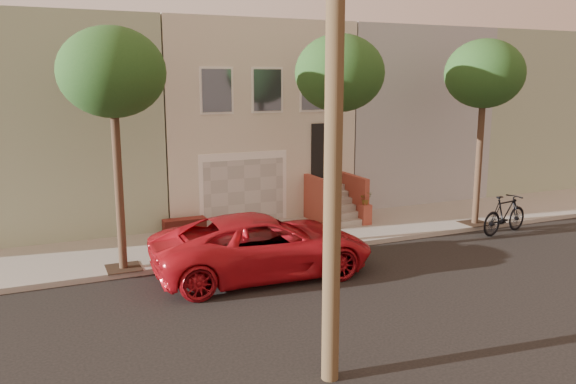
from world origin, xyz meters
name	(u,v)px	position (x,y,z in m)	size (l,w,h in m)	color
ground	(377,292)	(0.00, 0.00, 0.00)	(90.00, 90.00, 0.00)	black
sidewalk	(289,235)	(0.00, 5.35, 0.07)	(40.00, 3.70, 0.15)	gray
house_row	(231,116)	(0.00, 11.19, 3.64)	(33.10, 11.70, 7.00)	beige
tree_left	(112,74)	(-5.50, 3.90, 5.26)	(2.70, 2.57, 6.30)	#2D2116
tree_mid	(340,75)	(1.00, 3.90, 5.26)	(2.70, 2.57, 6.30)	#2D2116
tree_right	(484,75)	(6.50, 3.90, 5.26)	(2.70, 2.57, 6.30)	#2D2116
pickup_truck	(263,245)	(-2.09, 2.29, 0.82)	(2.71, 5.87, 1.63)	red
motorcycle	(505,214)	(6.83, 2.86, 0.67)	(0.63, 2.21, 1.33)	black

